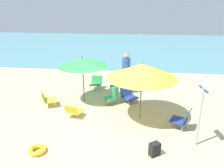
% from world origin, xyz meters
% --- Properties ---
extents(ground_plane, '(40.00, 40.00, 0.00)m').
position_xyz_m(ground_plane, '(0.00, 0.00, 0.00)').
color(ground_plane, '#CCB789').
extents(sea_water, '(40.00, 16.00, 0.01)m').
position_xyz_m(sea_water, '(0.00, 13.69, 0.00)').
color(sea_water, '#5693A3').
rests_on(sea_water, ground_plane).
extents(umbrella_yellow, '(2.19, 2.19, 1.91)m').
position_xyz_m(umbrella_yellow, '(0.63, 0.41, 1.63)').
color(umbrella_yellow, '#4C4C51').
rests_on(umbrella_yellow, ground_plane).
extents(umbrella_green, '(1.83, 1.83, 1.79)m').
position_xyz_m(umbrella_green, '(-1.53, 1.54, 1.57)').
color(umbrella_green, '#4C4C51').
rests_on(umbrella_green, ground_plane).
extents(beach_chair_a, '(0.77, 0.78, 0.60)m').
position_xyz_m(beach_chair_a, '(0.17, 1.70, 0.29)').
color(beach_chair_a, navy).
rests_on(beach_chair_a, ground_plane).
extents(beach_chair_b, '(0.57, 0.61, 0.52)m').
position_xyz_m(beach_chair_b, '(-1.56, 0.17, 0.26)').
color(beach_chair_b, gold).
rests_on(beach_chair_b, ground_plane).
extents(beach_chair_c, '(0.51, 0.53, 0.58)m').
position_xyz_m(beach_chair_c, '(-1.29, 2.86, 0.32)').
color(beach_chair_c, '#33934C').
rests_on(beach_chair_c, ground_plane).
extents(beach_chair_d, '(0.69, 0.68, 0.56)m').
position_xyz_m(beach_chair_d, '(-2.77, 0.92, 0.30)').
color(beach_chair_d, gold).
rests_on(beach_chair_d, ground_plane).
extents(beach_chair_e, '(0.70, 0.67, 0.66)m').
position_xyz_m(beach_chair_e, '(1.88, -0.12, 0.34)').
color(beach_chair_e, navy).
rests_on(beach_chair_e, ground_plane).
extents(person_a, '(0.55, 0.54, 0.91)m').
position_xyz_m(person_a, '(-0.39, 1.40, 0.45)').
color(person_a, '#389970').
rests_on(person_a, ground_plane).
extents(person_b, '(0.34, 0.34, 1.73)m').
position_xyz_m(person_b, '(0.03, 2.48, 0.87)').
color(person_b, '#2D519E').
rests_on(person_b, ground_plane).
extents(warning_sign, '(0.10, 0.50, 1.96)m').
position_xyz_m(warning_sign, '(2.11, -0.92, 1.28)').
color(warning_sign, '#ADADB2').
rests_on(warning_sign, ground_plane).
extents(swim_ring, '(0.45, 0.45, 0.12)m').
position_xyz_m(swim_ring, '(-2.00, -1.71, 0.06)').
color(swim_ring, yellow).
rests_on(swim_ring, ground_plane).
extents(beach_bag, '(0.32, 0.29, 0.35)m').
position_xyz_m(beach_bag, '(0.98, -1.49, 0.18)').
color(beach_bag, black).
rests_on(beach_bag, ground_plane).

